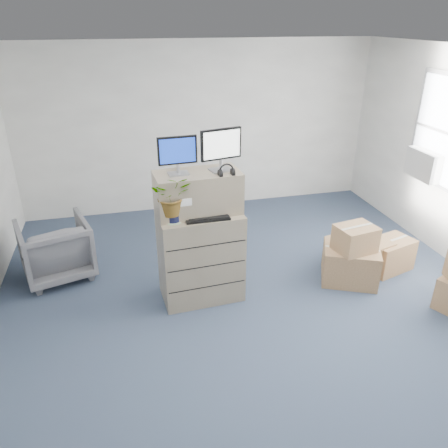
{
  "coord_description": "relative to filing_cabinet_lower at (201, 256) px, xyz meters",
  "views": [
    {
      "loc": [
        -1.35,
        -3.71,
        3.13
      ],
      "look_at": [
        -0.33,
        0.4,
        1.09
      ],
      "focal_mm": 35.0,
      "sensor_mm": 36.0,
      "label": 1
    }
  ],
  "objects": [
    {
      "name": "cardboard_boxes",
      "position": [
        2.31,
        -0.27,
        -0.26
      ],
      "size": [
        1.75,
        1.77,
        0.8
      ],
      "color": "#875D41",
      "rests_on": "ground"
    },
    {
      "name": "monitor_right",
      "position": [
        0.27,
        0.05,
        1.28
      ],
      "size": [
        0.47,
        0.23,
        0.47
      ],
      "rotation": [
        0.0,
        0.0,
        0.22
      ],
      "color": "#99999E",
      "rests_on": "filing_cabinet_upper"
    },
    {
      "name": "ac_unit",
      "position": [
        3.41,
        0.68,
        0.65
      ],
      "size": [
        0.24,
        0.6,
        0.4
      ],
      "primitive_type": "cube",
      "color": "silver",
      "rests_on": "wall_right"
    },
    {
      "name": "tissue_box",
      "position": [
        0.34,
        0.16,
        0.66
      ],
      "size": [
        0.3,
        0.23,
        0.1
      ],
      "primitive_type": "cube",
      "rotation": [
        0.0,
        0.0,
        0.4
      ],
      "color": "#3B6ECB",
      "rests_on": "external_drive"
    },
    {
      "name": "water_bottle",
      "position": [
        0.03,
        0.08,
        0.68
      ],
      "size": [
        0.08,
        0.08,
        0.27
      ],
      "primitive_type": "cylinder",
      "color": "gray",
      "rests_on": "filing_cabinet_lower"
    },
    {
      "name": "filing_cabinet_lower",
      "position": [
        0.0,
        0.0,
        0.0
      ],
      "size": [
        0.98,
        0.63,
        1.1
      ],
      "primitive_type": "cube",
      "rotation": [
        0.0,
        0.0,
        0.06
      ],
      "color": "gray",
      "rests_on": "ground"
    },
    {
      "name": "wall_back",
      "position": [
        0.54,
        2.79,
        0.85
      ],
      "size": [
        6.0,
        0.02,
        2.8
      ],
      "primitive_type": "cube",
      "color": "beige",
      "rests_on": "ground"
    },
    {
      "name": "office_chair",
      "position": [
        -1.74,
        0.9,
        -0.12
      ],
      "size": [
        1.01,
        0.98,
        0.85
      ],
      "primitive_type": "imported",
      "rotation": [
        0.0,
        0.0,
        3.42
      ],
      "color": "slate",
      "rests_on": "ground"
    },
    {
      "name": "filing_cabinet_upper",
      "position": [
        -0.0,
        0.05,
        0.78
      ],
      "size": [
        0.97,
        0.53,
        0.47
      ],
      "primitive_type": "cube",
      "rotation": [
        0.0,
        0.0,
        0.06
      ],
      "color": "gray",
      "rests_on": "filing_cabinet_lower"
    },
    {
      "name": "monitor_left",
      "position": [
        -0.21,
        0.04,
        1.25
      ],
      "size": [
        0.42,
        0.17,
        0.42
      ],
      "rotation": [
        0.0,
        0.0,
        0.06
      ],
      "color": "#99999E",
      "rests_on": "filing_cabinet_upper"
    },
    {
      "name": "external_drive",
      "position": [
        0.34,
        0.17,
        0.58
      ],
      "size": [
        0.23,
        0.2,
        0.06
      ],
      "primitive_type": "cube",
      "rotation": [
        0.0,
        0.0,
        -0.28
      ],
      "color": "black",
      "rests_on": "filing_cabinet_lower"
    },
    {
      "name": "phone_dock",
      "position": [
        -0.05,
        0.02,
        0.6
      ],
      "size": [
        0.07,
        0.06,
        0.14
      ],
      "rotation": [
        0.0,
        0.0,
        0.06
      ],
      "color": "silver",
      "rests_on": "filing_cabinet_lower"
    },
    {
      "name": "mouse",
      "position": [
        0.38,
        -0.11,
        0.57
      ],
      "size": [
        0.1,
        0.08,
        0.03
      ],
      "primitive_type": "ellipsoid",
      "rotation": [
        0.0,
        0.0,
        -0.23
      ],
      "color": "silver",
      "rests_on": "filing_cabinet_lower"
    },
    {
      "name": "ground",
      "position": [
        0.54,
        -0.72,
        -0.55
      ],
      "size": [
        7.0,
        7.0,
        0.0
      ],
      "primitive_type": "plane",
      "color": "#283248",
      "rests_on": "ground"
    },
    {
      "name": "potted_plant",
      "position": [
        -0.32,
        -0.14,
        0.8
      ],
      "size": [
        0.45,
        0.5,
        0.44
      ],
      "rotation": [
        0.0,
        0.0,
        0.06
      ],
      "color": "#98B390",
      "rests_on": "filing_cabinet_lower"
    },
    {
      "name": "keyboard",
      "position": [
        0.05,
        -0.16,
        0.56
      ],
      "size": [
        0.49,
        0.21,
        0.03
      ],
      "primitive_type": "cube",
      "rotation": [
        0.0,
        0.0,
        0.0
      ],
      "color": "black",
      "rests_on": "filing_cabinet_lower"
    },
    {
      "name": "headphones",
      "position": [
        0.29,
        -0.11,
        1.07
      ],
      "size": [
        0.17,
        0.03,
        0.17
      ],
      "primitive_type": "torus",
      "rotation": [
        1.57,
        0.0,
        0.06
      ],
      "color": "black",
      "rests_on": "filing_cabinet_upper"
    }
  ]
}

